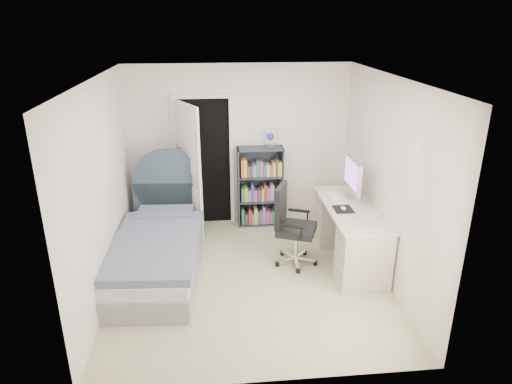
{
  "coord_description": "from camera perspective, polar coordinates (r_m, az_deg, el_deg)",
  "views": [
    {
      "loc": [
        -0.41,
        -5.05,
        3.12
      ],
      "look_at": [
        0.1,
        0.13,
        1.12
      ],
      "focal_mm": 32.0,
      "sensor_mm": 36.0,
      "label": 1
    }
  ],
  "objects": [
    {
      "name": "floor_lamp",
      "position": [
        7.17,
        -9.31,
        -0.24
      ],
      "size": [
        0.19,
        0.19,
        1.36
      ],
      "color": "silver",
      "rests_on": "ground"
    },
    {
      "name": "bed",
      "position": [
        6.09,
        -12.07,
        -6.96
      ],
      "size": [
        1.18,
        2.28,
        1.37
      ],
      "color": "gray",
      "rests_on": "ground"
    },
    {
      "name": "desk",
      "position": [
        6.24,
        11.64,
        -4.92
      ],
      "size": [
        0.66,
        1.65,
        1.35
      ],
      "color": "beige",
      "rests_on": "ground"
    },
    {
      "name": "office_chair",
      "position": [
        6.04,
        4.29,
        -3.71
      ],
      "size": [
        0.63,
        0.63,
        1.09
      ],
      "color": "silver",
      "rests_on": "ground"
    },
    {
      "name": "nightstand",
      "position": [
        7.17,
        -10.97,
        -1.94
      ],
      "size": [
        0.38,
        0.38,
        0.57
      ],
      "color": "tan",
      "rests_on": "ground"
    },
    {
      "name": "bookcase",
      "position": [
        7.18,
        0.57,
        0.29
      ],
      "size": [
        0.71,
        0.3,
        1.5
      ],
      "color": "#343C47",
      "rests_on": "ground"
    },
    {
      "name": "room_shell",
      "position": [
        5.4,
        -0.9,
        0.75
      ],
      "size": [
        3.5,
        3.7,
        2.6
      ],
      "color": "tan",
      "rests_on": "ground"
    },
    {
      "name": "door",
      "position": [
        6.92,
        -7.74,
        3.27
      ],
      "size": [
        0.92,
        0.76,
        2.06
      ],
      "color": "black",
      "rests_on": "ground"
    }
  ]
}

